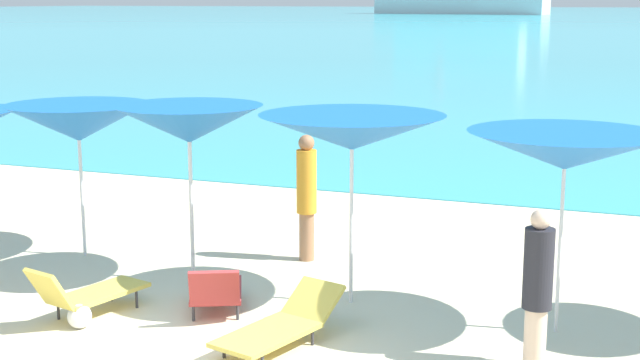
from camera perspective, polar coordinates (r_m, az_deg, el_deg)
The scene contains 11 objects.
ground_plane at distance 18.39m, azimuth 6.52°, elevation -0.96°, with size 50.00×100.00×0.30m, color beige.
umbrella_1 at distance 13.54m, azimuth -15.05°, elevation 3.52°, with size 2.12×2.12×2.27m.
umbrella_2 at distance 11.97m, azimuth -8.29°, elevation 3.51°, with size 2.13×2.13×2.39m.
umbrella_3 at distance 10.95m, azimuth 2.03°, elevation 3.03°, with size 2.53×2.53×2.38m.
umbrella_4 at distance 10.31m, azimuth 15.25°, elevation 1.79°, with size 2.30×2.30×2.32m.
lounge_chair_0 at distance 11.19m, azimuth -14.61°, elevation -6.87°, with size 0.87×1.57×0.74m.
lounge_chair_1 at distance 11.02m, azimuth -6.61°, elevation -6.92°, with size 1.11×1.43×0.71m.
lounge_chair_2 at distance 10.03m, azimuth -2.48°, elevation -9.09°, with size 1.04×1.79×0.55m.
beachgoer_0 at distance 13.02m, azimuth -0.86°, elevation -0.82°, with size 0.29×0.29×1.85m.
beachgoer_1 at distance 9.51m, azimuth 13.60°, elevation -6.44°, with size 0.31×0.31×1.68m.
beach_ball at distance 10.93m, azimuth -14.97°, elevation -8.33°, with size 0.28×0.28×0.28m, color white.
Camera 1 is at (4.54, -7.39, 3.75)m, focal length 50.59 mm.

